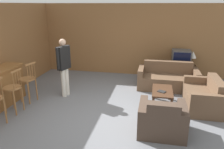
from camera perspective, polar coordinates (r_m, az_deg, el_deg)
name	(u,v)px	position (r m, az deg, el deg)	size (l,w,h in m)	color
ground_plane	(108,121)	(5.14, -0.95, -12.03)	(24.00, 24.00, 0.00)	slate
wall_back	(129,40)	(8.19, 4.58, 8.98)	(9.40, 0.08, 2.60)	olive
wall_left	(11,49)	(7.20, -24.90, 6.14)	(0.08, 8.69, 2.60)	olive
bar_chair_mid	(13,90)	(5.81, -24.46, -3.76)	(0.45, 0.45, 1.10)	#996638
bar_chair_far	(28,81)	(6.31, -21.11, -1.67)	(0.50, 0.50, 1.10)	#996638
couch_far	(167,79)	(7.15, 14.29, -1.17)	(1.84, 0.88, 0.82)	brown
armchair_near	(162,120)	(4.68, 12.91, -11.55)	(0.95, 0.84, 0.80)	#423328
loveseat_right	(204,97)	(6.12, 22.90, -5.37)	(0.81, 1.47, 0.79)	brown
coffee_table	(162,93)	(5.87, 13.00, -4.65)	(0.52, 0.92, 0.43)	#472D1E
tv_unit	(180,72)	(8.02, 17.22, 0.51)	(1.04, 0.51, 0.55)	#513823
tv	(181,58)	(7.88, 17.58, 4.24)	(0.62, 0.52, 0.52)	#4C4C4C
book_on_table	(162,91)	(5.73, 12.84, -4.35)	(0.24, 0.22, 0.02)	black
table_lamp	(193,55)	(7.92, 20.41, 4.69)	(0.23, 0.23, 0.49)	brown
person_by_window	(64,64)	(6.29, -12.44, 2.59)	(0.28, 0.52, 1.67)	silver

